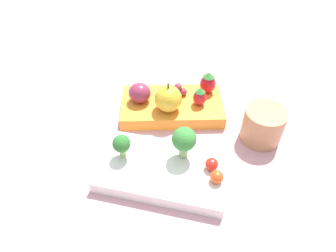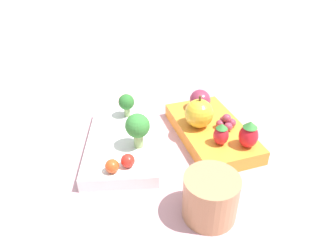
{
  "view_description": "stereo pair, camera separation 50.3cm",
  "coord_description": "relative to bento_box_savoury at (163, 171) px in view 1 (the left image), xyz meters",
  "views": [
    {
      "loc": [
        -0.05,
        0.39,
        0.42
      ],
      "look_at": [
        -0.01,
        0.0,
        0.04
      ],
      "focal_mm": 32.0,
      "sensor_mm": 36.0,
      "label": 1
    },
    {
      "loc": [
        -0.45,
        0.09,
        0.33
      ],
      "look_at": [
        -0.01,
        0.0,
        0.04
      ],
      "focal_mm": 32.0,
      "sensor_mm": 36.0,
      "label": 2
    }
  ],
  "objects": [
    {
      "name": "ground_plane",
      "position": [
        0.01,
        -0.08,
        -0.01
      ],
      "size": [
        4.0,
        4.0,
        0.0
      ],
      "primitive_type": "plane",
      "color": "#C6939E"
    },
    {
      "name": "bento_box_savoury",
      "position": [
        0.0,
        0.0,
        0.0
      ],
      "size": [
        0.23,
        0.15,
        0.02
      ],
      "color": "white",
      "rests_on": "ground_plane"
    },
    {
      "name": "bento_box_fruit",
      "position": [
        0.0,
        -0.16,
        0.0
      ],
      "size": [
        0.22,
        0.14,
        0.03
      ],
      "color": "orange",
      "rests_on": "ground_plane"
    },
    {
      "name": "broccoli_floret_0",
      "position": [
        0.07,
        -0.02,
        0.04
      ],
      "size": [
        0.03,
        0.03,
        0.05
      ],
      "color": "#93B770",
      "rests_on": "bento_box_savoury"
    },
    {
      "name": "broccoli_floret_1",
      "position": [
        -0.03,
        -0.03,
        0.05
      ],
      "size": [
        0.04,
        0.04,
        0.06
      ],
      "color": "#93B770",
      "rests_on": "bento_box_savoury"
    },
    {
      "name": "cherry_tomato_0",
      "position": [
        -0.08,
        -0.0,
        0.02
      ],
      "size": [
        0.02,
        0.02,
        0.02
      ],
      "color": "red",
      "rests_on": "bento_box_savoury"
    },
    {
      "name": "cherry_tomato_1",
      "position": [
        -0.09,
        0.02,
        0.02
      ],
      "size": [
        0.02,
        0.02,
        0.02
      ],
      "color": "#DB4C1E",
      "rests_on": "bento_box_savoury"
    },
    {
      "name": "apple",
      "position": [
        0.01,
        -0.14,
        0.04
      ],
      "size": [
        0.05,
        0.05,
        0.06
      ],
      "color": "gold",
      "rests_on": "bento_box_fruit"
    },
    {
      "name": "strawberry_0",
      "position": [
        -0.07,
        -0.2,
        0.04
      ],
      "size": [
        0.03,
        0.03,
        0.05
      ],
      "color": "red",
      "rests_on": "bento_box_fruit"
    },
    {
      "name": "strawberry_1",
      "position": [
        -0.05,
        -0.16,
        0.03
      ],
      "size": [
        0.03,
        0.03,
        0.04
      ],
      "color": "red",
      "rests_on": "bento_box_fruit"
    },
    {
      "name": "plum",
      "position": [
        0.07,
        -0.16,
        0.03
      ],
      "size": [
        0.04,
        0.04,
        0.04
      ],
      "color": "#892D47",
      "rests_on": "bento_box_fruit"
    },
    {
      "name": "grape_cluster",
      "position": [
        -0.01,
        -0.19,
        0.02
      ],
      "size": [
        0.04,
        0.04,
        0.03
      ],
      "color": "#93384C",
      "rests_on": "bento_box_fruit"
    },
    {
      "name": "drinking_cup",
      "position": [
        -0.17,
        -0.11,
        0.02
      ],
      "size": [
        0.07,
        0.07,
        0.07
      ],
      "color": "tan",
      "rests_on": "ground_plane"
    }
  ]
}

